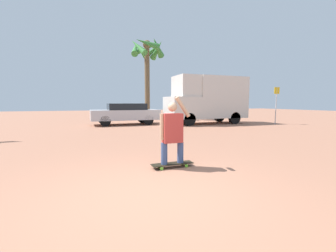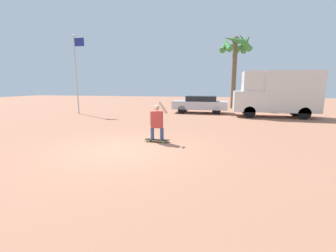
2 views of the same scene
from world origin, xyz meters
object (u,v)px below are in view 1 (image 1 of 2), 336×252
at_px(palm_tree_near_van, 147,55).
at_px(street_sign, 276,101).
at_px(parked_car_silver, 125,113).
at_px(skateboard, 172,164).
at_px(camper_van, 208,99).
at_px(person_skateboarder, 172,130).

height_order(palm_tree_near_van, street_sign, palm_tree_near_van).
bearing_deg(palm_tree_near_van, parked_car_silver, -121.41).
relative_size(skateboard, palm_tree_near_van, 0.14).
height_order(camper_van, street_sign, camper_van).
distance_m(camper_van, street_sign, 4.54).
bearing_deg(palm_tree_near_van, person_skateboarder, -103.69).
bearing_deg(palm_tree_near_van, camper_van, -66.43).
bearing_deg(skateboard, parked_car_silver, 85.61).
bearing_deg(parked_car_silver, skateboard, -94.39).
bearing_deg(person_skateboarder, skateboard, 0.00).
bearing_deg(person_skateboarder, palm_tree_near_van, 76.31).
relative_size(camper_van, palm_tree_near_van, 0.79).
xyz_separation_m(person_skateboarder, street_sign, (10.30, 6.99, 0.74)).
xyz_separation_m(person_skateboarder, camper_van, (6.20, 8.94, 0.87)).
bearing_deg(street_sign, skateboard, -145.82).
xyz_separation_m(skateboard, street_sign, (10.30, 6.99, 1.50)).
height_order(skateboard, palm_tree_near_van, palm_tree_near_van).
height_order(skateboard, person_skateboarder, person_skateboarder).
height_order(person_skateboarder, palm_tree_near_van, palm_tree_near_van).
relative_size(person_skateboarder, palm_tree_near_van, 0.22).
distance_m(parked_car_silver, street_sign, 10.08).
bearing_deg(parked_car_silver, palm_tree_near_van, 58.59).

